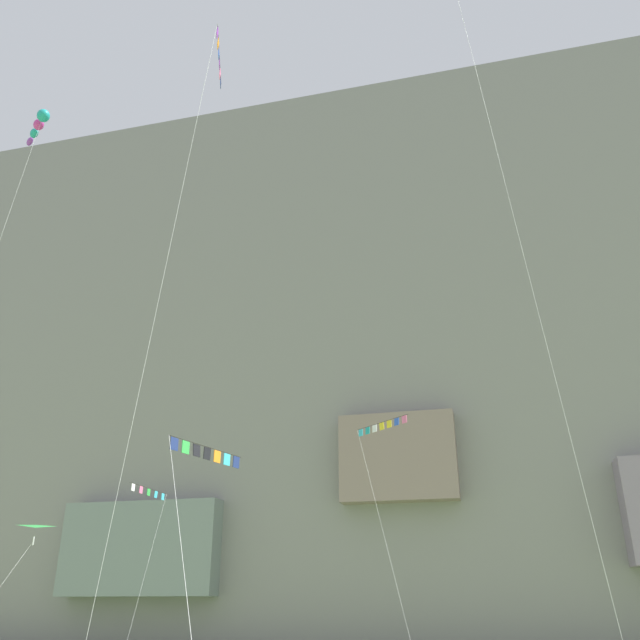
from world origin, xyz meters
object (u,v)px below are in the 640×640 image
(kite_banner_upper_mid, at_px, (148,499))
(kite_banner_low_left, at_px, (207,107))
(kite_banner_near_cliff, at_px, (206,468))
(kite_delta_high_center, at_px, (32,540))
(kite_banner_far_right, at_px, (383,442))
(kite_windsock_mid_center, at_px, (39,125))

(kite_banner_upper_mid, distance_m, kite_banner_low_left, 30.13)
(kite_banner_near_cliff, distance_m, kite_delta_high_center, 21.51)
(kite_banner_near_cliff, relative_size, kite_delta_high_center, 1.14)
(kite_banner_near_cliff, xyz_separation_m, kite_banner_far_right, (2.79, 14.85, 3.82))
(kite_banner_upper_mid, height_order, kite_banner_far_right, kite_banner_far_right)
(kite_delta_high_center, bearing_deg, kite_banner_low_left, -41.04)
(kite_windsock_mid_center, height_order, kite_banner_far_right, kite_windsock_mid_center)
(kite_windsock_mid_center, bearing_deg, kite_banner_upper_mid, 93.49)
(kite_banner_near_cliff, height_order, kite_delta_high_center, kite_banner_near_cliff)
(kite_banner_far_right, bearing_deg, kite_banner_low_left, -110.05)
(kite_delta_high_center, height_order, kite_banner_upper_mid, kite_banner_upper_mid)
(kite_delta_high_center, relative_size, kite_banner_low_left, 0.27)
(kite_windsock_mid_center, bearing_deg, kite_delta_high_center, 100.64)
(kite_delta_high_center, height_order, kite_banner_far_right, kite_banner_far_right)
(kite_banner_upper_mid, height_order, kite_banner_low_left, kite_banner_low_left)
(kite_delta_high_center, bearing_deg, kite_windsock_mid_center, -79.36)
(kite_banner_near_cliff, distance_m, kite_windsock_mid_center, 26.65)
(kite_banner_upper_mid, bearing_deg, kite_windsock_mid_center, -86.51)
(kite_windsock_mid_center, height_order, kite_banner_upper_mid, kite_windsock_mid_center)
(kite_delta_high_center, xyz_separation_m, kite_banner_upper_mid, (0.19, 11.63, 3.70))
(kite_banner_low_left, bearing_deg, kite_delta_high_center, 138.96)
(kite_windsock_mid_center, xyz_separation_m, kite_banner_low_left, (12.83, -5.27, -5.97))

